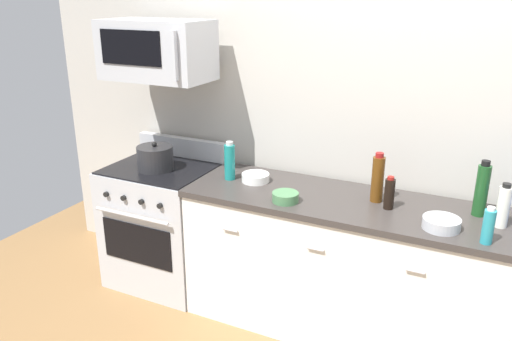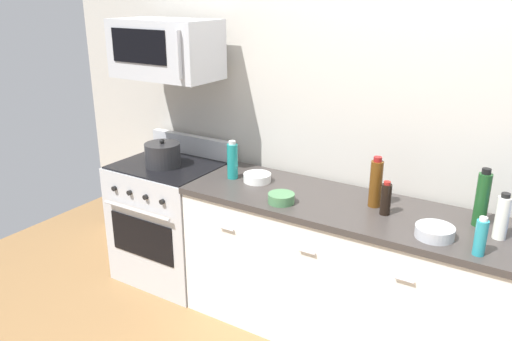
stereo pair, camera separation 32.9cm
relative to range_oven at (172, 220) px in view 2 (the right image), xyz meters
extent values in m
cube|color=#B7B2A8|center=(1.60, 0.41, 0.88)|extent=(5.53, 0.10, 2.70)
cube|color=silver|center=(1.60, 0.00, -0.03)|extent=(2.41, 0.62, 0.88)
cube|color=#383330|center=(1.60, 0.00, 0.43)|extent=(2.44, 0.65, 0.04)
cylinder|color=silver|center=(0.75, -0.33, 0.25)|extent=(0.10, 0.02, 0.02)
cylinder|color=silver|center=(1.32, -0.33, 0.25)|extent=(0.10, 0.02, 0.02)
cylinder|color=silver|center=(1.88, -0.33, 0.25)|extent=(0.10, 0.02, 0.02)
cube|color=#B7BABF|center=(0.00, 0.00, -0.01)|extent=(0.76, 0.64, 0.91)
cube|color=black|center=(0.00, -0.33, -0.02)|extent=(0.58, 0.01, 0.30)
cylinder|color=#B7BABF|center=(0.00, -0.36, 0.21)|extent=(0.61, 0.02, 0.02)
cube|color=#B7BABF|center=(0.00, 0.29, 0.52)|extent=(0.76, 0.06, 0.16)
cube|color=black|center=(0.00, 0.00, 0.45)|extent=(0.73, 0.61, 0.01)
cylinder|color=black|center=(-0.23, -0.34, 0.32)|extent=(0.04, 0.02, 0.04)
cylinder|color=black|center=(-0.08, -0.34, 0.32)|extent=(0.04, 0.02, 0.04)
cylinder|color=black|center=(0.08, -0.34, 0.32)|extent=(0.04, 0.02, 0.04)
cylinder|color=black|center=(0.23, -0.34, 0.32)|extent=(0.04, 0.02, 0.04)
cube|color=#B7BABF|center=(0.00, 0.05, 1.28)|extent=(0.74, 0.40, 0.40)
cube|color=black|center=(-0.06, -0.16, 1.31)|extent=(0.48, 0.01, 0.22)
cube|color=#B7BABF|center=(0.30, -0.17, 1.28)|extent=(0.02, 0.04, 0.30)
cylinder|color=#59330F|center=(1.56, 0.06, 0.59)|extent=(0.07, 0.07, 0.28)
cylinder|color=maroon|center=(1.56, 0.06, 0.75)|extent=(0.05, 0.05, 0.03)
cylinder|color=#197F7A|center=(0.57, 0.01, 0.57)|extent=(0.07, 0.07, 0.24)
cylinder|color=beige|center=(0.57, 0.01, 0.70)|extent=(0.05, 0.05, 0.02)
cylinder|color=silver|center=(2.25, 0.01, 0.56)|extent=(0.07, 0.07, 0.23)
cylinder|color=black|center=(2.25, 0.01, 0.69)|extent=(0.04, 0.04, 0.02)
cylinder|color=black|center=(1.65, -0.01, 0.54)|extent=(0.06, 0.06, 0.18)
cylinder|color=maroon|center=(1.65, -0.01, 0.64)|extent=(0.04, 0.04, 0.02)
cylinder|color=teal|center=(2.19, -0.23, 0.54)|extent=(0.06, 0.06, 0.18)
cylinder|color=white|center=(2.19, -0.23, 0.64)|extent=(0.04, 0.04, 0.02)
cylinder|color=#19471E|center=(2.13, 0.12, 0.60)|extent=(0.07, 0.07, 0.30)
cylinder|color=black|center=(2.13, 0.12, 0.76)|extent=(0.05, 0.05, 0.03)
cylinder|color=#B2B5BA|center=(1.96, -0.16, 0.48)|extent=(0.20, 0.20, 0.06)
torus|color=#B2B5BA|center=(1.96, -0.16, 0.51)|extent=(0.20, 0.20, 0.01)
cylinder|color=#B2B5BA|center=(1.96, -0.16, 0.46)|extent=(0.11, 0.11, 0.01)
cylinder|color=white|center=(0.75, 0.04, 0.48)|extent=(0.19, 0.19, 0.05)
torus|color=white|center=(0.75, 0.04, 0.50)|extent=(0.19, 0.19, 0.01)
cylinder|color=white|center=(0.75, 0.04, 0.45)|extent=(0.10, 0.10, 0.01)
cylinder|color=#477A4C|center=(1.06, -0.19, 0.48)|extent=(0.16, 0.16, 0.06)
torus|color=#477A4C|center=(1.06, -0.19, 0.51)|extent=(0.16, 0.16, 0.01)
cylinder|color=#477A4C|center=(1.06, -0.19, 0.46)|extent=(0.09, 0.09, 0.01)
cylinder|color=#262628|center=(0.00, -0.05, 0.54)|extent=(0.26, 0.26, 0.17)
sphere|color=black|center=(0.00, -0.05, 0.64)|extent=(0.04, 0.04, 0.04)
camera|label=1|loc=(2.16, -2.84, 1.67)|focal=35.86mm
camera|label=2|loc=(2.45, -2.68, 1.67)|focal=35.86mm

